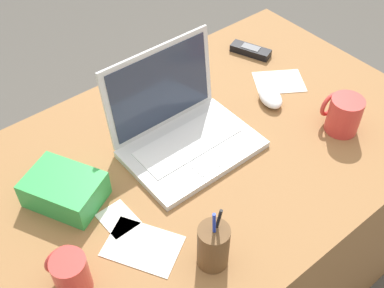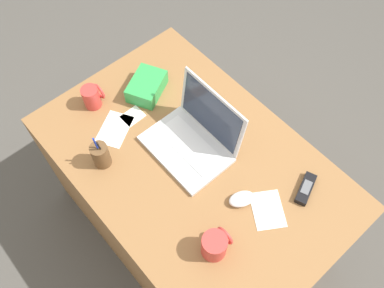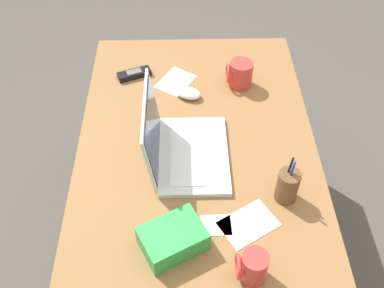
% 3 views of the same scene
% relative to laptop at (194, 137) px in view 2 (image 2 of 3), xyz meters
% --- Properties ---
extents(ground_plane, '(6.00, 6.00, 0.00)m').
position_rel_laptop_xyz_m(ground_plane, '(0.06, -0.06, -0.78)').
color(ground_plane, '#4C4944').
extents(desk, '(1.26, 0.83, 0.72)m').
position_rel_laptop_xyz_m(desk, '(0.06, -0.06, -0.41)').
color(desk, olive).
rests_on(desk, ground).
extents(laptop, '(0.34, 0.27, 0.25)m').
position_rel_laptop_xyz_m(laptop, '(0.00, 0.00, 0.00)').
color(laptop, silver).
rests_on(laptop, desk).
extents(computer_mouse, '(0.09, 0.12, 0.04)m').
position_rel_laptop_xyz_m(computer_mouse, '(0.31, -0.03, -0.03)').
color(computer_mouse, white).
rests_on(computer_mouse, desk).
extents(coffee_mug_white, '(0.07, 0.09, 0.10)m').
position_rel_laptop_xyz_m(coffee_mug_white, '(-0.44, -0.19, -0.00)').
color(coffee_mug_white, '#C63833').
rests_on(coffee_mug_white, desk).
extents(coffee_mug_tall, '(0.09, 0.10, 0.11)m').
position_rel_laptop_xyz_m(coffee_mug_tall, '(0.37, -0.23, 0.00)').
color(coffee_mug_tall, '#C63833').
rests_on(coffee_mug_tall, desk).
extents(cordless_phone, '(0.09, 0.14, 0.03)m').
position_rel_laptop_xyz_m(cordless_phone, '(0.44, 0.18, -0.04)').
color(cordless_phone, black).
rests_on(cordless_phone, desk).
extents(pen_holder, '(0.07, 0.07, 0.18)m').
position_rel_laptop_xyz_m(pen_holder, '(-0.17, -0.33, 0.01)').
color(pen_holder, brown).
rests_on(pen_holder, desk).
extents(snack_bag, '(0.19, 0.21, 0.07)m').
position_rel_laptop_xyz_m(snack_bag, '(-0.34, 0.02, -0.01)').
color(snack_bag, green).
rests_on(snack_bag, desk).
extents(paper_note_near_laptop, '(0.18, 0.20, 0.00)m').
position_rel_laptop_xyz_m(paper_note_near_laptop, '(-0.27, -0.20, -0.05)').
color(paper_note_near_laptop, white).
rests_on(paper_note_near_laptop, desk).
extents(paper_note_left, '(0.08, 0.09, 0.00)m').
position_rel_laptop_xyz_m(paper_note_left, '(-0.27, -0.11, -0.05)').
color(paper_note_left, white).
rests_on(paper_note_left, desk).
extents(paper_note_right, '(0.19, 0.18, 0.00)m').
position_rel_laptop_xyz_m(paper_note_right, '(0.40, 0.02, -0.05)').
color(paper_note_right, white).
rests_on(paper_note_right, desk).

